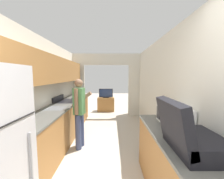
{
  "coord_description": "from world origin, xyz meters",
  "views": [
    {
      "loc": [
        0.23,
        -0.49,
        1.64
      ],
      "look_at": [
        0.23,
        3.42,
        1.24
      ],
      "focal_mm": 22.0,
      "sensor_mm": 36.0,
      "label": 1
    }
  ],
  "objects_px": {
    "range_oven": "(69,116)",
    "tv_cabinet": "(106,104)",
    "knife": "(73,98)",
    "person": "(79,112)",
    "suitcase": "(188,136)",
    "microwave": "(174,116)",
    "television": "(106,93)"
  },
  "relations": [
    {
      "from": "suitcase",
      "to": "knife",
      "type": "xyz_separation_m",
      "value": [
        -1.98,
        3.11,
        -0.14
      ]
    },
    {
      "from": "microwave",
      "to": "tv_cabinet",
      "type": "distance_m",
      "value": 4.48
    },
    {
      "from": "person",
      "to": "tv_cabinet",
      "type": "bearing_deg",
      "value": 2.09
    },
    {
      "from": "person",
      "to": "knife",
      "type": "xyz_separation_m",
      "value": [
        -0.52,
        1.37,
        0.09
      ]
    },
    {
      "from": "range_oven",
      "to": "microwave",
      "type": "relative_size",
      "value": 2.0
    },
    {
      "from": "person",
      "to": "tv_cabinet",
      "type": "xyz_separation_m",
      "value": [
        0.45,
        3.24,
        -0.52
      ]
    },
    {
      "from": "range_oven",
      "to": "person",
      "type": "distance_m",
      "value": 1.1
    },
    {
      "from": "person",
      "to": "range_oven",
      "type": "bearing_deg",
      "value": 40.54
    },
    {
      "from": "knife",
      "to": "microwave",
      "type": "bearing_deg",
      "value": -39.41
    },
    {
      "from": "range_oven",
      "to": "television",
      "type": "bearing_deg",
      "value": 67.06
    },
    {
      "from": "person",
      "to": "suitcase",
      "type": "bearing_deg",
      "value": -129.86
    },
    {
      "from": "range_oven",
      "to": "television",
      "type": "height_order",
      "value": "range_oven"
    },
    {
      "from": "range_oven",
      "to": "suitcase",
      "type": "relative_size",
      "value": 1.79
    },
    {
      "from": "range_oven",
      "to": "person",
      "type": "relative_size",
      "value": 0.67
    },
    {
      "from": "knife",
      "to": "range_oven",
      "type": "bearing_deg",
      "value": -82.66
    },
    {
      "from": "suitcase",
      "to": "tv_cabinet",
      "type": "height_order",
      "value": "suitcase"
    },
    {
      "from": "knife",
      "to": "television",
      "type": "bearing_deg",
      "value": 70.48
    },
    {
      "from": "range_oven",
      "to": "suitcase",
      "type": "xyz_separation_m",
      "value": [
        1.99,
        -2.63,
        0.6
      ]
    },
    {
      "from": "range_oven",
      "to": "knife",
      "type": "bearing_deg",
      "value": 88.97
    },
    {
      "from": "person",
      "to": "suitcase",
      "type": "height_order",
      "value": "person"
    },
    {
      "from": "range_oven",
      "to": "tv_cabinet",
      "type": "height_order",
      "value": "range_oven"
    },
    {
      "from": "microwave",
      "to": "television",
      "type": "height_order",
      "value": "microwave"
    },
    {
      "from": "tv_cabinet",
      "to": "microwave",
      "type": "bearing_deg",
      "value": -74.32
    },
    {
      "from": "microwave",
      "to": "television",
      "type": "bearing_deg",
      "value": 105.83
    },
    {
      "from": "knife",
      "to": "suitcase",
      "type": "bearing_deg",
      "value": -49.11
    },
    {
      "from": "person",
      "to": "knife",
      "type": "relative_size",
      "value": 4.99
    },
    {
      "from": "person",
      "to": "microwave",
      "type": "height_order",
      "value": "person"
    },
    {
      "from": "person",
      "to": "tv_cabinet",
      "type": "relative_size",
      "value": 2.05
    },
    {
      "from": "range_oven",
      "to": "microwave",
      "type": "bearing_deg",
      "value": -41.26
    },
    {
      "from": "suitcase",
      "to": "microwave",
      "type": "distance_m",
      "value": 0.74
    },
    {
      "from": "tv_cabinet",
      "to": "knife",
      "type": "height_order",
      "value": "knife"
    },
    {
      "from": "person",
      "to": "television",
      "type": "height_order",
      "value": "person"
    }
  ]
}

